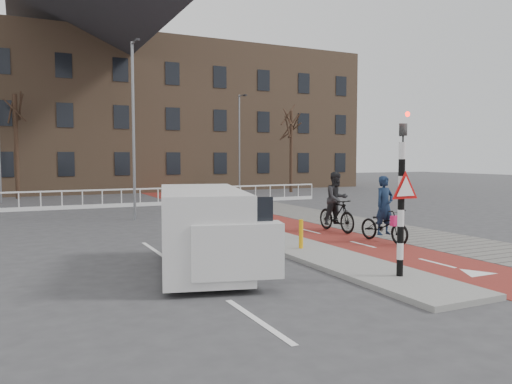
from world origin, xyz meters
name	(u,v)px	position (x,y,z in m)	size (l,w,h in m)	color
ground	(364,261)	(0.00, 0.00, 0.00)	(120.00, 120.00, 0.00)	#38383A
bike_lane	(252,217)	(1.50, 10.00, 0.01)	(2.50, 60.00, 0.01)	maroon
sidewalk	(306,214)	(4.30, 10.00, 0.01)	(3.00, 60.00, 0.01)	slate
curb_island	(269,238)	(-0.70, 4.00, 0.06)	(1.80, 16.00, 0.12)	gray
traffic_signal	(402,190)	(-0.60, -2.02, 1.99)	(0.80, 0.80, 3.68)	black
bollard	(301,234)	(-0.85, 1.75, 0.53)	(0.12, 0.12, 0.82)	#E6A10C
cyclist_near	(384,220)	(2.37, 2.06, 0.71)	(0.87, 2.07, 2.09)	black
cyclist_far	(336,207)	(2.29, 4.57, 0.90)	(0.96, 2.04, 2.14)	black
van	(201,228)	(-4.16, 0.72, 1.02)	(2.90, 4.82, 1.94)	silver
railing	(83,203)	(-5.00, 17.00, 0.31)	(28.00, 0.10, 0.99)	silver
townhouse_row	(85,93)	(-3.00, 32.00, 7.81)	(46.00, 10.00, 15.90)	#7F6047
tree_mid	(16,147)	(-8.03, 25.56, 3.36)	(0.27, 0.27, 6.72)	black
tree_right	(291,152)	(10.97, 23.18, 3.11)	(0.24, 0.24, 6.21)	black
streetlight_near	(134,132)	(-3.50, 11.22, 3.76)	(0.12, 0.12, 7.52)	slate
streetlight_right	(239,145)	(6.41, 22.66, 3.56)	(0.12, 0.12, 7.12)	slate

